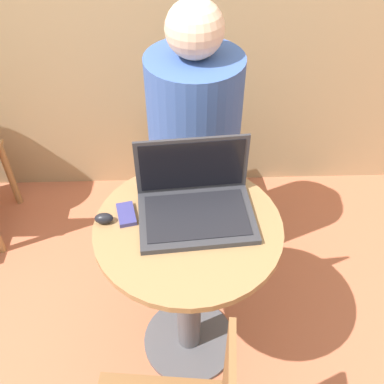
% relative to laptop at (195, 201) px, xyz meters
% --- Properties ---
extents(ground_plane, '(12.00, 12.00, 0.00)m').
position_rel_laptop_xyz_m(ground_plane, '(-0.02, -0.06, -0.80)').
color(ground_plane, '#B26042').
extents(round_table, '(0.61, 0.61, 0.75)m').
position_rel_laptop_xyz_m(round_table, '(-0.02, -0.06, -0.30)').
color(round_table, '#4C4C51').
rests_on(round_table, ground_plane).
extents(laptop, '(0.39, 0.29, 0.23)m').
position_rel_laptop_xyz_m(laptop, '(0.00, 0.00, 0.00)').
color(laptop, '#2D2D33').
rests_on(laptop, round_table).
extents(cell_phone, '(0.08, 0.11, 0.02)m').
position_rel_laptop_xyz_m(cell_phone, '(-0.23, -0.01, -0.04)').
color(cell_phone, navy).
rests_on(cell_phone, round_table).
extents(computer_mouse, '(0.06, 0.04, 0.04)m').
position_rel_laptop_xyz_m(computer_mouse, '(-0.30, -0.04, -0.03)').
color(computer_mouse, black).
rests_on(computer_mouse, round_table).
extents(person_seated, '(0.40, 0.60, 1.27)m').
position_rel_laptop_xyz_m(person_seated, '(0.01, 0.54, -0.27)').
color(person_seated, brown).
rests_on(person_seated, ground_plane).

